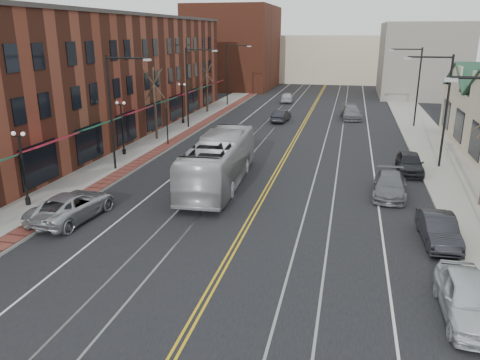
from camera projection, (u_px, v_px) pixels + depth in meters
The scene contains 28 objects.
ground at pixel (197, 314), 16.66m from camera, with size 160.00×160.00×0.00m, color black.
sidewalk_left at pixel (133, 155), 37.82m from camera, with size 4.00×120.00×0.15m, color gray.
sidewalk_right at pixel (451, 175), 32.57m from camera, with size 4.00×120.00×0.15m, color gray.
building_left at pixel (94, 78), 44.20m from camera, with size 10.00×50.00×11.00m, color maroon.
backdrop_left at pixel (234, 47), 82.99m from camera, with size 14.00×18.00×14.00m, color maroon.
backdrop_mid at pixel (329, 59), 94.17m from camera, with size 22.00×14.00×9.00m, color beige.
backdrop_right at pixel (421, 60), 72.03m from camera, with size 12.00×16.00×11.00m, color slate.
streetlight_l_1 at pixel (116, 101), 32.40m from camera, with size 3.33×0.25×8.00m.
streetlight_l_2 at pixel (191, 80), 47.25m from camera, with size 3.33×0.25×8.00m.
streetlight_l_3 at pixel (230, 68), 62.09m from camera, with size 3.33×0.25×8.00m.
streetlight_r_1 at pixel (441, 100), 33.14m from camera, with size 3.33×0.25×8.00m.
streetlight_r_2 at pixel (414, 79), 47.99m from camera, with size 3.33×0.25×8.00m.
lamppost_l_1 at pixel (24, 170), 26.22m from camera, with size 0.84×0.28×4.27m.
lamppost_l_2 at pixel (122, 129), 37.35m from camera, with size 0.84×0.28×4.27m.
lamppost_l_3 at pixel (183, 104), 50.34m from camera, with size 0.84×0.28×4.27m.
tree_left_near at pixel (155, 102), 42.45m from camera, with size 1.78×1.37×6.48m.
tree_left_far at pixel (207, 86), 57.37m from camera, with size 1.66×1.28×6.02m.
manhole_far at pixel (53, 207), 26.48m from camera, with size 0.60×0.60×0.02m, color #592D19.
traffic_signal at pixel (167, 120), 40.54m from camera, with size 0.18×0.15×3.80m.
transit_bus at pixel (219, 161), 30.24m from camera, with size 2.74×11.71×3.26m, color #BBBBBE.
parked_suv at pixel (72, 206), 25.00m from camera, with size 2.46×5.33×1.48m, color #9C9DA2.
parked_car_a at pixel (469, 298), 16.23m from camera, with size 1.84×4.57×1.56m, color silver.
parked_car_b at pixel (439, 229), 22.14m from camera, with size 1.45×4.15×1.37m, color black.
parked_car_c at pixel (390, 185), 28.55m from camera, with size 1.92×4.73×1.37m, color slate.
parked_car_d at pixel (410, 163), 33.17m from camera, with size 1.76×4.37×1.49m, color black.
distant_car_left at pixel (281, 116), 52.20m from camera, with size 1.42×4.08×1.34m, color black.
distant_car_right at pixel (351, 112), 53.95m from camera, with size 2.12×5.21×1.51m, color slate.
distant_car_far at pixel (287, 97), 66.63m from camera, with size 1.73×4.31×1.47m, color #ABAFB3.
Camera 1 is at (4.80, -13.69, 9.61)m, focal length 35.00 mm.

